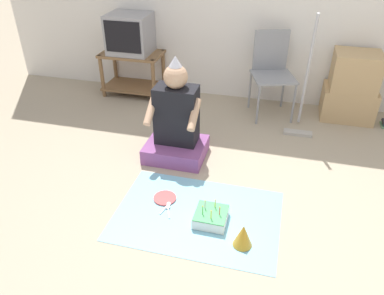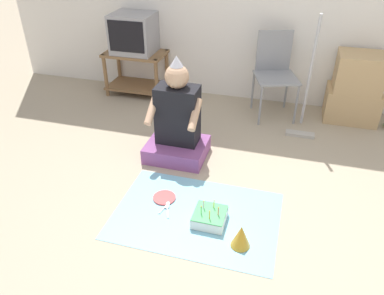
% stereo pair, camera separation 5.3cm
% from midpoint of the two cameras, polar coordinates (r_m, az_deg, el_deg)
% --- Properties ---
extents(ground_plane, '(16.00, 16.00, 0.00)m').
position_cam_midpoint_polar(ground_plane, '(2.76, 6.50, -11.33)').
color(ground_plane, tan).
extents(tv_stand, '(0.71, 0.43, 0.51)m').
position_cam_midpoint_polar(tv_stand, '(4.61, -8.13, 11.74)').
color(tv_stand, olive).
rests_on(tv_stand, ground_plane).
extents(tv, '(0.47, 0.42, 0.44)m').
position_cam_midpoint_polar(tv, '(4.49, -8.55, 16.83)').
color(tv, '#99999E').
rests_on(tv, tv_stand).
extents(folding_chair, '(0.53, 0.54, 0.87)m').
position_cam_midpoint_polar(folding_chair, '(4.10, 12.89, 11.60)').
color(folding_chair, gray).
rests_on(folding_chair, ground_plane).
extents(cardboard_box_stack, '(0.54, 0.40, 0.71)m').
position_cam_midpoint_polar(cardboard_box_stack, '(4.28, 23.93, 8.14)').
color(cardboard_box_stack, tan).
rests_on(cardboard_box_stack, ground_plane).
extents(dust_mop, '(0.28, 0.28, 1.18)m').
position_cam_midpoint_polar(dust_mop, '(3.81, 17.27, 6.61)').
color(dust_mop, '#B2ADA3').
rests_on(dust_mop, ground_plane).
extents(person_seated, '(0.53, 0.44, 0.93)m').
position_cam_midpoint_polar(person_seated, '(3.29, -1.81, 3.61)').
color(person_seated, '#8C4C8C').
rests_on(person_seated, ground_plane).
extents(party_cloth, '(1.20, 0.84, 0.01)m').
position_cam_midpoint_polar(party_cloth, '(2.80, 1.18, -10.26)').
color(party_cloth, '#7FC6E0').
rests_on(party_cloth, ground_plane).
extents(birthday_cake, '(0.23, 0.23, 0.16)m').
position_cam_midpoint_polar(birthday_cake, '(2.72, 3.26, -10.51)').
color(birthday_cake, white).
rests_on(birthday_cake, party_cloth).
extents(party_hat_blue, '(0.13, 0.13, 0.17)m').
position_cam_midpoint_polar(party_hat_blue, '(2.55, 8.08, -13.23)').
color(party_hat_blue, gold).
rests_on(party_hat_blue, party_cloth).
extents(paper_plate, '(0.18, 0.18, 0.01)m').
position_cam_midpoint_polar(paper_plate, '(2.94, -3.72, -7.62)').
color(paper_plate, '#D84C4C').
rests_on(paper_plate, party_cloth).
extents(plastic_spoon_near, '(0.05, 0.14, 0.01)m').
position_cam_midpoint_polar(plastic_spoon_near, '(2.87, -3.34, -8.71)').
color(plastic_spoon_near, white).
rests_on(plastic_spoon_near, party_cloth).
extents(plastic_spoon_far, '(0.07, 0.14, 0.01)m').
position_cam_midpoint_polar(plastic_spoon_far, '(2.85, -3.26, -9.17)').
color(plastic_spoon_far, white).
rests_on(plastic_spoon_far, party_cloth).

